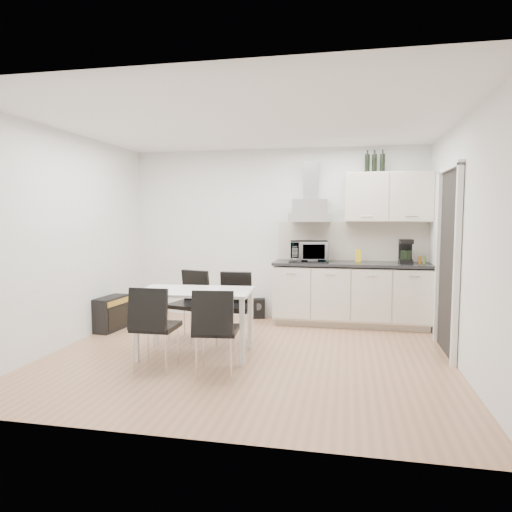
{
  "coord_description": "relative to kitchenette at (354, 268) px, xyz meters",
  "views": [
    {
      "loc": [
        1.09,
        -4.96,
        1.59
      ],
      "look_at": [
        0.0,
        0.44,
        1.1
      ],
      "focal_mm": 32.0,
      "sensor_mm": 36.0,
      "label": 1
    }
  ],
  "objects": [
    {
      "name": "dining_table",
      "position": [
        -1.77,
        -1.83,
        -0.17
      ],
      "size": [
        1.32,
        0.82,
        0.75
      ],
      "rotation": [
        0.0,
        0.0,
        0.07
      ],
      "color": "white",
      "rests_on": "ground"
    },
    {
      "name": "kitchenette",
      "position": [
        0.0,
        0.0,
        0.0
      ],
      "size": [
        2.22,
        0.64,
        2.52
      ],
      "color": "beige",
      "rests_on": "ground"
    },
    {
      "name": "floor_speaker",
      "position": [
        -1.42,
        0.17,
        -0.68
      ],
      "size": [
        0.21,
        0.19,
        0.3
      ],
      "primitive_type": "cube",
      "rotation": [
        0.0,
        0.0,
        0.2
      ],
      "color": "black",
      "rests_on": "ground"
    },
    {
      "name": "wall_back",
      "position": [
        -1.19,
        0.27,
        0.47
      ],
      "size": [
        4.5,
        0.1,
        2.6
      ],
      "primitive_type": "cube",
      "color": "white",
      "rests_on": "ground"
    },
    {
      "name": "guitar_amp",
      "position": [
        -3.3,
        -0.98,
        -0.6
      ],
      "size": [
        0.29,
        0.58,
        0.47
      ],
      "rotation": [
        0.0,
        0.0,
        -0.09
      ],
      "color": "black",
      "rests_on": "ground"
    },
    {
      "name": "ceiling",
      "position": [
        -1.19,
        -1.73,
        1.77
      ],
      "size": [
        4.5,
        4.5,
        0.0
      ],
      "primitive_type": "plane",
      "color": "white",
      "rests_on": "wall_back"
    },
    {
      "name": "chair_near_right",
      "position": [
        -1.36,
        -2.41,
        -0.39
      ],
      "size": [
        0.49,
        0.55,
        0.88
      ],
      "primitive_type": null,
      "rotation": [
        0.0,
        0.0,
        0.11
      ],
      "color": "black",
      "rests_on": "ground"
    },
    {
      "name": "chair_far_left",
      "position": [
        -2.09,
        -1.24,
        -0.39
      ],
      "size": [
        0.56,
        0.6,
        0.88
      ],
      "primitive_type": null,
      "rotation": [
        0.0,
        0.0,
        2.87
      ],
      "color": "black",
      "rests_on": "ground"
    },
    {
      "name": "chair_near_left",
      "position": [
        -2.01,
        -2.38,
        -0.39
      ],
      "size": [
        0.45,
        0.51,
        0.88
      ],
      "primitive_type": null,
      "rotation": [
        0.0,
        0.0,
        0.02
      ],
      "color": "black",
      "rests_on": "ground"
    },
    {
      "name": "ground",
      "position": [
        -1.19,
        -1.73,
        -0.83
      ],
      "size": [
        4.5,
        4.5,
        0.0
      ],
      "primitive_type": "plane",
      "color": "tan",
      "rests_on": "ground"
    },
    {
      "name": "doorway",
      "position": [
        1.02,
        -1.18,
        0.22
      ],
      "size": [
        0.08,
        1.04,
        2.1
      ],
      "primitive_type": "cube",
      "color": "white",
      "rests_on": "ground"
    },
    {
      "name": "wall_front",
      "position": [
        -1.19,
        -3.73,
        0.47
      ],
      "size": [
        4.5,
        0.1,
        2.6
      ],
      "primitive_type": "cube",
      "color": "white",
      "rests_on": "ground"
    },
    {
      "name": "chair_far_right",
      "position": [
        -1.47,
        -1.31,
        -0.39
      ],
      "size": [
        0.46,
        0.52,
        0.88
      ],
      "primitive_type": null,
      "rotation": [
        0.0,
        0.0,
        3.18
      ],
      "color": "black",
      "rests_on": "ground"
    },
    {
      "name": "wall_left",
      "position": [
        -3.44,
        -1.73,
        0.47
      ],
      "size": [
        0.1,
        4.0,
        2.6
      ],
      "primitive_type": "cube",
      "color": "white",
      "rests_on": "ground"
    },
    {
      "name": "wall_right",
      "position": [
        1.06,
        -1.73,
        0.47
      ],
      "size": [
        0.1,
        4.0,
        2.6
      ],
      "primitive_type": "cube",
      "color": "white",
      "rests_on": "ground"
    }
  ]
}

